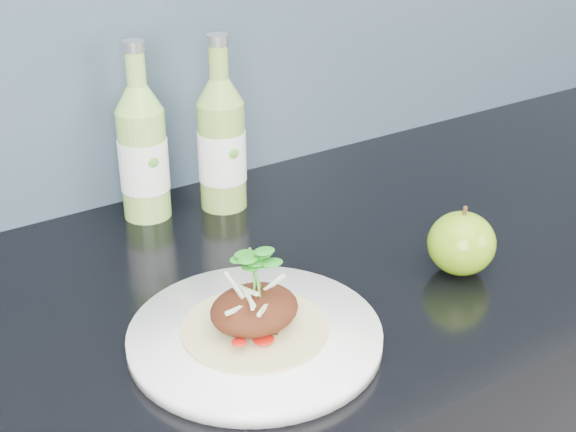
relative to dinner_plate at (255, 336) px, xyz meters
name	(u,v)px	position (x,y,z in m)	size (l,w,h in m)	color
dinner_plate	(255,336)	(0.00, 0.00, 0.00)	(0.33, 0.33, 0.02)	white
pork_taco	(254,307)	(0.00, 0.00, 0.04)	(0.15, 0.15, 0.10)	tan
green_apple	(461,243)	(0.28, -0.01, 0.03)	(0.10, 0.10, 0.09)	#54830E
cider_bottle_left	(143,153)	(0.03, 0.34, 0.08)	(0.09, 0.09, 0.24)	#87BA4D
cider_bottle_right	(222,144)	(0.13, 0.30, 0.08)	(0.09, 0.09, 0.24)	#7FA545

